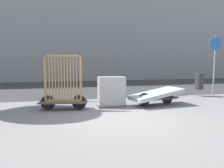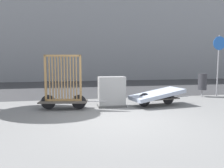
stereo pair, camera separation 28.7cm
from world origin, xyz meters
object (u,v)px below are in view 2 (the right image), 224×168
bike_cart_with_mattress (157,95)px  trash_bin (202,82)px  utility_cabinet (112,93)px  sign_post (219,56)px  bike_cart_with_bedframe (64,90)px

bike_cart_with_mattress → trash_bin: bearing=16.9°
utility_cabinet → sign_post: sign_post is taller
bike_cart_with_mattress → utility_cabinet: size_ratio=2.29×
bike_cart_with_mattress → bike_cart_with_bedframe: bearing=168.9°
utility_cabinet → sign_post: 5.78m
trash_bin → sign_post: 1.44m
bike_cart_with_bedframe → utility_cabinet: 1.74m
bike_cart_with_mattress → trash_bin: size_ratio=2.34×
bike_cart_with_bedframe → sign_post: (7.15, 1.54, 1.26)m
trash_bin → sign_post: bearing=-0.6°
utility_cabinet → trash_bin: bearing=17.2°
bike_cart_with_mattress → sign_post: (3.69, 1.54, 1.52)m
bike_cart_with_bedframe → sign_post: 7.42m
bike_cart_with_bedframe → bike_cart_with_mattress: bike_cart_with_bedframe is taller
utility_cabinet → bike_cart_with_mattress: bearing=-3.7°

